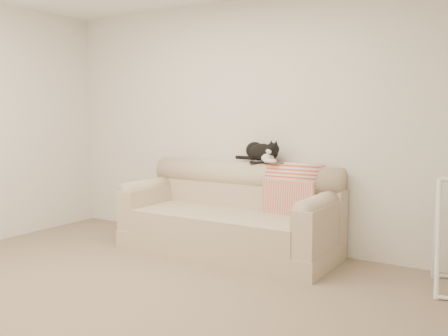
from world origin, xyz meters
name	(u,v)px	position (x,y,z in m)	size (l,w,h in m)	color
ground_plane	(128,302)	(0.00, 0.00, 0.00)	(5.00, 5.00, 0.00)	#756653
room_shell	(124,97)	(0.00, 0.00, 1.53)	(5.04, 4.04, 2.60)	silver
sofa	(231,217)	(-0.07, 1.62, 0.35)	(2.20, 0.93, 0.90)	#C0A992
remote_a	(258,162)	(0.11, 1.84, 0.91)	(0.18, 0.15, 0.03)	black
remote_b	(277,163)	(0.33, 1.85, 0.91)	(0.18, 0.09, 0.02)	black
tuxedo_cat	(262,152)	(0.14, 1.88, 1.01)	(0.60, 0.42, 0.24)	black
throw_blanket	(295,183)	(0.53, 1.84, 0.72)	(0.53, 0.38, 0.58)	red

